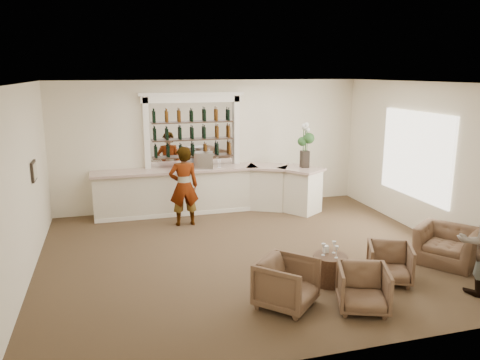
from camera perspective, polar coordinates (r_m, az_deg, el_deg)
The scene contains 18 objects.
ground at distance 9.33m, azimuth 1.30°, elevation -8.97°, with size 8.00×8.00×0.00m, color #503B28.
room_shell at distance 9.44m, azimuth 1.05°, elevation 6.01°, with size 8.04×7.02×3.32m.
bar_counter at distance 11.87m, azimuth -3.69°, elevation -1.22°, with size 5.72×1.80×1.14m.
back_bar_alcove at distance 11.94m, azimuth -5.80°, elevation 5.94°, with size 2.64×0.25×3.00m.
cocktail_table at distance 8.17m, azimuth 10.89°, elevation -10.63°, with size 0.57×0.57×0.50m, color #4B3520.
sommelier at distance 10.83m, azimuth -6.87°, elevation -0.76°, with size 0.68×0.44×1.85m, color gray.
armchair_left at distance 7.28m, azimuth 5.72°, elevation -12.42°, with size 0.80×0.82×0.75m, color brown.
armchair_center at distance 7.40m, azimuth 14.77°, elevation -12.67°, with size 0.73×0.75×0.68m, color brown.
armchair_right at distance 8.46m, azimuth 17.79°, elevation -9.60°, with size 0.71×0.73×0.66m, color brown.
armchair_far at distance 9.61m, azimuth 23.94°, elevation -7.30°, with size 1.05×0.92×0.68m, color brown.
espresso_machine at distance 11.68m, azimuth -4.47°, elevation 2.40°, with size 0.46×0.39×0.41m, color silver.
flower_vase at distance 11.82m, azimuth 7.95°, elevation 4.54°, with size 0.30×0.30×1.12m.
wine_glass_bar_left at distance 11.81m, azimuth -2.46°, elevation 2.06°, with size 0.07×0.07×0.21m, color white, non-canonical shape.
wine_glass_bar_right at distance 11.79m, azimuth -2.67°, elevation 2.03°, with size 0.07×0.07×0.21m, color white, non-canonical shape.
wine_glass_tbl_a at distance 8.01m, azimuth 10.12°, elevation -8.34°, with size 0.07×0.07×0.21m, color white, non-canonical shape.
wine_glass_tbl_b at distance 8.14m, azimuth 11.38°, elevation -8.03°, with size 0.07×0.07×0.21m, color white, non-canonical shape.
wine_glass_tbl_c at distance 7.94m, azimuth 11.68°, elevation -8.59°, with size 0.07×0.07×0.21m, color white, non-canonical shape.
napkin_holder at distance 8.16m, azimuth 10.41°, elevation -8.28°, with size 0.08×0.08×0.12m, color white.
Camera 1 is at (-2.56, -8.26, 3.50)m, focal length 35.00 mm.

